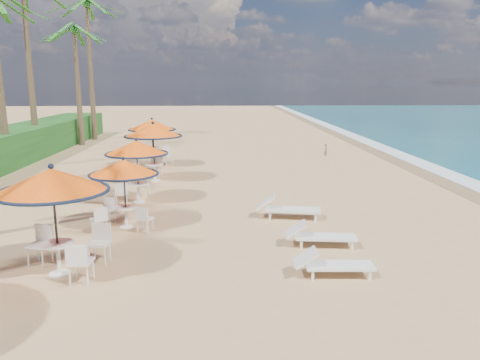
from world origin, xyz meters
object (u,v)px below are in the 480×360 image
(lounger_mid, at_px, (318,235))
(station_0, at_px, (56,194))
(lounger_far, at_px, (286,208))
(lounger_near, at_px, (331,264))
(station_3, at_px, (152,138))
(station_4, at_px, (154,131))
(station_1, at_px, (122,176))
(station_2, at_px, (136,153))

(lounger_mid, bearing_deg, station_0, -159.71)
(station_0, xyz_separation_m, lounger_far, (5.85, 4.31, -1.56))
(lounger_near, bearing_deg, lounger_far, 96.94)
(station_3, height_order, station_4, station_3)
(station_4, bearing_deg, station_3, -83.00)
(station_1, distance_m, lounger_near, 6.85)
(lounger_mid, bearing_deg, station_3, 128.83)
(lounger_near, bearing_deg, station_3, 119.46)
(station_2, relative_size, station_3, 0.90)
(station_0, distance_m, lounger_far, 7.43)
(station_3, xyz_separation_m, lounger_far, (5.19, -6.17, -1.61))
(station_2, relative_size, lounger_near, 1.31)
(station_2, bearing_deg, station_3, 89.50)
(station_4, height_order, lounger_far, station_4)
(station_3, bearing_deg, station_2, -90.50)
(station_1, distance_m, station_4, 10.82)
(station_0, distance_m, lounger_near, 6.44)
(station_1, bearing_deg, lounger_mid, -18.84)
(station_3, distance_m, station_4, 3.84)
(station_0, height_order, lounger_near, station_0)
(lounger_near, distance_m, lounger_far, 4.74)
(station_4, bearing_deg, station_0, -90.76)
(lounger_mid, bearing_deg, station_2, 144.89)
(station_2, bearing_deg, lounger_near, -51.49)
(station_3, relative_size, lounger_far, 1.24)
(lounger_mid, bearing_deg, station_4, 122.08)
(station_3, distance_m, lounger_far, 8.22)
(station_0, distance_m, station_2, 6.65)
(station_2, relative_size, station_4, 0.93)
(station_0, height_order, station_1, station_0)
(station_3, distance_m, lounger_near, 12.35)
(lounger_near, distance_m, lounger_mid, 2.01)
(station_0, bearing_deg, lounger_near, -3.84)
(station_1, relative_size, lounger_mid, 1.12)
(station_2, distance_m, lounger_far, 5.90)
(station_0, relative_size, station_2, 1.09)
(lounger_mid, height_order, lounger_far, lounger_far)
(lounger_mid, distance_m, lounger_far, 2.77)
(station_2, xyz_separation_m, lounger_mid, (5.72, -5.03, -1.52))
(station_4, xyz_separation_m, lounger_mid, (6.16, -12.70, -1.57))
(station_2, height_order, station_3, station_3)
(station_0, distance_m, lounger_mid, 6.73)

